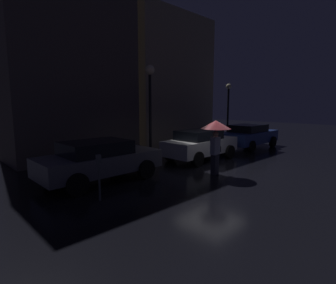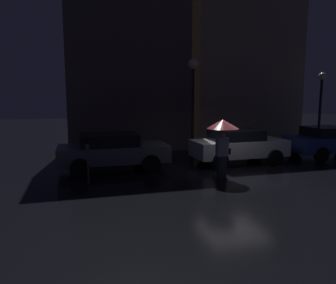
{
  "view_description": "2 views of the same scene",
  "coord_description": "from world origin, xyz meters",
  "px_view_note": "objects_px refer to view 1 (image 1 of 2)",
  "views": [
    {
      "loc": [
        -9.05,
        -6.61,
        2.7
      ],
      "look_at": [
        -2.45,
        0.16,
        1.33
      ],
      "focal_mm": 28.0,
      "sensor_mm": 36.0,
      "label": 1
    },
    {
      "loc": [
        -5.78,
        -11.28,
        2.99
      ],
      "look_at": [
        -2.63,
        0.04,
        1.25
      ],
      "focal_mm": 35.0,
      "sensor_mm": 36.0,
      "label": 2
    }
  ],
  "objects_px": {
    "pedestrian_with_umbrella": "(216,131)",
    "parking_meter": "(99,173)",
    "parked_car_white": "(200,144)",
    "parked_car_grey": "(100,159)",
    "street_lamp_near": "(150,89)",
    "parked_car_blue": "(249,135)",
    "street_lamp_far": "(228,103)"
  },
  "relations": [
    {
      "from": "parked_car_white",
      "to": "street_lamp_far",
      "type": "xyz_separation_m",
      "value": [
        6.22,
        2.54,
        1.97
      ]
    },
    {
      "from": "parked_car_blue",
      "to": "parking_meter",
      "type": "xyz_separation_m",
      "value": [
        -11.36,
        -1.66,
        0.04
      ]
    },
    {
      "from": "parking_meter",
      "to": "parked_car_blue",
      "type": "bearing_deg",
      "value": 8.33
    },
    {
      "from": "street_lamp_far",
      "to": "parked_car_blue",
      "type": "bearing_deg",
      "value": -116.84
    },
    {
      "from": "parked_car_grey",
      "to": "parking_meter",
      "type": "xyz_separation_m",
      "value": [
        -1.01,
        -1.74,
        0.04
      ]
    },
    {
      "from": "parked_car_blue",
      "to": "street_lamp_far",
      "type": "xyz_separation_m",
      "value": [
        1.2,
        2.38,
        1.97
      ]
    },
    {
      "from": "parking_meter",
      "to": "street_lamp_near",
      "type": "height_order",
      "value": "street_lamp_near"
    },
    {
      "from": "parked_car_grey",
      "to": "parking_meter",
      "type": "distance_m",
      "value": 2.01
    },
    {
      "from": "pedestrian_with_umbrella",
      "to": "street_lamp_near",
      "type": "distance_m",
      "value": 4.68
    },
    {
      "from": "parked_car_blue",
      "to": "parking_meter",
      "type": "distance_m",
      "value": 11.49
    },
    {
      "from": "street_lamp_near",
      "to": "street_lamp_far",
      "type": "xyz_separation_m",
      "value": [
        7.51,
        0.32,
        -0.68
      ]
    },
    {
      "from": "parked_car_white",
      "to": "parking_meter",
      "type": "relative_size",
      "value": 3.09
    },
    {
      "from": "parked_car_blue",
      "to": "street_lamp_far",
      "type": "relative_size",
      "value": 1.09
    },
    {
      "from": "parked_car_grey",
      "to": "parked_car_blue",
      "type": "distance_m",
      "value": 10.36
    },
    {
      "from": "parking_meter",
      "to": "parked_car_white",
      "type": "bearing_deg",
      "value": 13.36
    },
    {
      "from": "pedestrian_with_umbrella",
      "to": "parking_meter",
      "type": "height_order",
      "value": "pedestrian_with_umbrella"
    },
    {
      "from": "pedestrian_with_umbrella",
      "to": "parking_meter",
      "type": "bearing_deg",
      "value": -13.01
    },
    {
      "from": "parked_car_blue",
      "to": "street_lamp_near",
      "type": "bearing_deg",
      "value": 160.57
    },
    {
      "from": "parked_car_white",
      "to": "street_lamp_near",
      "type": "xyz_separation_m",
      "value": [
        -1.29,
        2.22,
        2.64
      ]
    },
    {
      "from": "parked_car_white",
      "to": "pedestrian_with_umbrella",
      "type": "relative_size",
      "value": 1.95
    },
    {
      "from": "parked_car_grey",
      "to": "parked_car_blue",
      "type": "bearing_deg",
      "value": -0.23
    },
    {
      "from": "parking_meter",
      "to": "street_lamp_near",
      "type": "xyz_separation_m",
      "value": [
        5.05,
        3.73,
        2.61
      ]
    },
    {
      "from": "parking_meter",
      "to": "street_lamp_far",
      "type": "distance_m",
      "value": 13.34
    },
    {
      "from": "parked_car_grey",
      "to": "pedestrian_with_umbrella",
      "type": "xyz_separation_m",
      "value": [
        3.6,
        -2.34,
        0.93
      ]
    },
    {
      "from": "pedestrian_with_umbrella",
      "to": "parked_car_white",
      "type": "bearing_deg",
      "value": -135.02
    },
    {
      "from": "parked_car_white",
      "to": "parking_meter",
      "type": "distance_m",
      "value": 6.52
    },
    {
      "from": "parked_car_blue",
      "to": "pedestrian_with_umbrella",
      "type": "xyz_separation_m",
      "value": [
        -6.76,
        -2.27,
        0.92
      ]
    },
    {
      "from": "parked_car_grey",
      "to": "street_lamp_far",
      "type": "xyz_separation_m",
      "value": [
        11.56,
        2.31,
        1.97
      ]
    },
    {
      "from": "pedestrian_with_umbrella",
      "to": "parking_meter",
      "type": "xyz_separation_m",
      "value": [
        -4.61,
        0.6,
        -0.88
      ]
    },
    {
      "from": "parked_car_blue",
      "to": "street_lamp_far",
      "type": "distance_m",
      "value": 3.32
    },
    {
      "from": "parked_car_white",
      "to": "street_lamp_far",
      "type": "distance_m",
      "value": 7.0
    },
    {
      "from": "parked_car_grey",
      "to": "street_lamp_far",
      "type": "relative_size",
      "value": 1.03
    }
  ]
}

